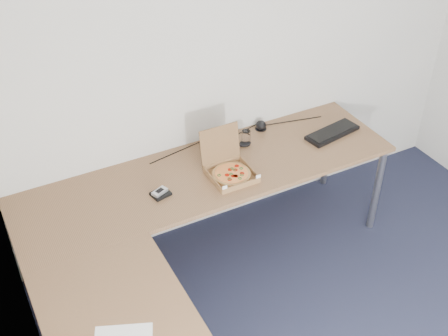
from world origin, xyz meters
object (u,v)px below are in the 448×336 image
pizza_box (230,171)px  drinking_glass (246,138)px  desk (191,231)px  wallet (161,194)px  keyboard (332,133)px

pizza_box → drinking_glass: bearing=45.2°
desk → pizza_box: bearing=37.2°
drinking_glass → desk: bearing=-139.7°
pizza_box → drinking_glass: pizza_box is taller
pizza_box → wallet: 0.47m
drinking_glass → wallet: bearing=-162.1°
wallet → pizza_box: bearing=-15.1°
pizza_box → wallet: pizza_box is taller
pizza_box → keyboard: pizza_box is taller
pizza_box → wallet: size_ratio=2.90×
desk → keyboard: (1.29, 0.41, 0.04)m
keyboard → wallet: 1.33m
wallet → desk: bearing=-96.0°
desk → pizza_box: pizza_box is taller
pizza_box → wallet: bearing=177.5°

